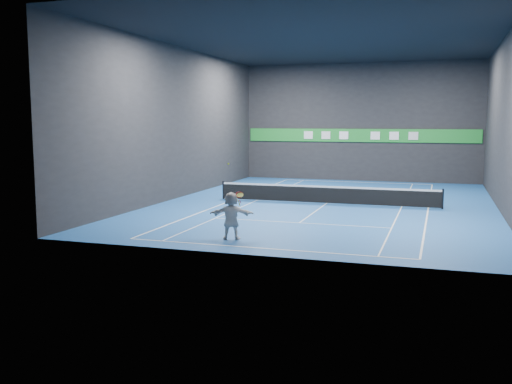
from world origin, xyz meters
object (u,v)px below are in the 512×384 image
(tennis_ball, at_px, (228,164))
(tennis_net, at_px, (326,194))
(tennis_racket, at_px, (240,196))
(player, at_px, (231,216))

(tennis_ball, height_order, tennis_net, tennis_ball)
(tennis_ball, bearing_deg, tennis_racket, -14.02)
(tennis_ball, xyz_separation_m, tennis_net, (1.85, 10.57, -2.41))
(tennis_net, relative_size, tennis_racket, 21.17)
(player, height_order, tennis_net, player)
(tennis_ball, xyz_separation_m, tennis_racket, (0.50, -0.13, -1.23))
(player, relative_size, tennis_ball, 27.04)
(player, bearing_deg, tennis_net, -113.37)
(tennis_racket, bearing_deg, tennis_net, 82.81)
(tennis_net, bearing_deg, tennis_ball, -99.93)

